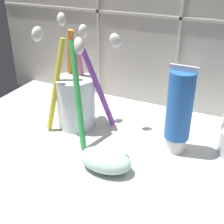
# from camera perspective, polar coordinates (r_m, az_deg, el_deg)

# --- Properties ---
(sink_counter) EXTENTS (0.63, 0.40, 0.02)m
(sink_counter) POSITION_cam_1_polar(r_m,az_deg,el_deg) (0.46, 2.44, -9.78)
(sink_counter) COLOR silver
(sink_counter) RESTS_ON ground
(toothbrush_cup) EXTENTS (0.12, 0.12, 0.18)m
(toothbrush_cup) POSITION_cam_1_polar(r_m,az_deg,el_deg) (0.52, -6.58, 2.81)
(toothbrush_cup) COLOR silver
(toothbrush_cup) RESTS_ON sink_counter
(toothpaste_tube) EXTENTS (0.04, 0.04, 0.13)m
(toothpaste_tube) POSITION_cam_1_polar(r_m,az_deg,el_deg) (0.46, 12.19, 0.24)
(toothpaste_tube) COLOR white
(toothpaste_tube) RESTS_ON sink_counter
(soap_bar) EXTENTS (0.07, 0.05, 0.03)m
(soap_bar) POSITION_cam_1_polar(r_m,az_deg,el_deg) (0.43, -1.24, -8.78)
(soap_bar) COLOR silver
(soap_bar) RESTS_ON sink_counter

